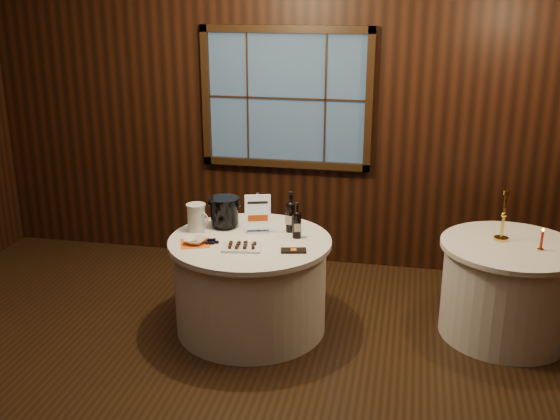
% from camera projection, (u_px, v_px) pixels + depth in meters
% --- Properties ---
extents(ground, '(6.00, 6.00, 0.00)m').
position_uv_depth(ground, '(216.00, 397.00, 4.43)').
color(ground, black).
rests_on(ground, ground).
extents(back_wall, '(6.00, 0.10, 3.00)m').
position_uv_depth(back_wall, '(286.00, 109.00, 6.25)').
color(back_wall, black).
rests_on(back_wall, ground).
extents(main_table, '(1.28, 1.28, 0.77)m').
position_uv_depth(main_table, '(251.00, 284.00, 5.24)').
color(main_table, silver).
rests_on(main_table, ground).
extents(side_table, '(1.08, 1.08, 0.77)m').
position_uv_depth(side_table, '(507.00, 290.00, 5.14)').
color(side_table, silver).
rests_on(side_table, ground).
extents(sign_stand, '(0.20, 0.14, 0.33)m').
position_uv_depth(sign_stand, '(258.00, 219.00, 5.22)').
color(sign_stand, silver).
rests_on(sign_stand, main_table).
extents(port_bottle_left, '(0.08, 0.09, 0.33)m').
position_uv_depth(port_bottle_left, '(291.00, 214.00, 5.24)').
color(port_bottle_left, black).
rests_on(port_bottle_left, main_table).
extents(port_bottle_right, '(0.07, 0.08, 0.29)m').
position_uv_depth(port_bottle_right, '(297.00, 223.00, 5.11)').
color(port_bottle_right, black).
rests_on(port_bottle_right, main_table).
extents(ice_bucket, '(0.25, 0.25, 0.25)m').
position_uv_depth(ice_bucket, '(224.00, 212.00, 5.34)').
color(ice_bucket, black).
rests_on(ice_bucket, main_table).
extents(chocolate_plate, '(0.32, 0.23, 0.04)m').
position_uv_depth(chocolate_plate, '(242.00, 246.00, 4.92)').
color(chocolate_plate, silver).
rests_on(chocolate_plate, main_table).
extents(chocolate_box, '(0.21, 0.13, 0.02)m').
position_uv_depth(chocolate_box, '(294.00, 251.00, 4.87)').
color(chocolate_box, black).
rests_on(chocolate_box, main_table).
extents(grape_bunch, '(0.17, 0.08, 0.04)m').
position_uv_depth(grape_bunch, '(211.00, 242.00, 5.01)').
color(grape_bunch, black).
rests_on(grape_bunch, main_table).
extents(glass_pitcher, '(0.20, 0.16, 0.22)m').
position_uv_depth(glass_pitcher, '(197.00, 217.00, 5.27)').
color(glass_pitcher, silver).
rests_on(glass_pitcher, main_table).
extents(orange_napkin, '(0.29, 0.29, 0.00)m').
position_uv_depth(orange_napkin, '(195.00, 243.00, 5.03)').
color(orange_napkin, orange).
rests_on(orange_napkin, main_table).
extents(cracker_bowl, '(0.17, 0.17, 0.04)m').
position_uv_depth(cracker_bowl, '(195.00, 241.00, 5.02)').
color(cracker_bowl, silver).
rests_on(cracker_bowl, orange_napkin).
extents(brass_candlestick, '(0.11, 0.11, 0.40)m').
position_uv_depth(brass_candlestick, '(503.00, 222.00, 5.06)').
color(brass_candlestick, gold).
rests_on(brass_candlestick, side_table).
extents(red_candle, '(0.05, 0.05, 0.17)m').
position_uv_depth(red_candle, '(542.00, 242.00, 4.88)').
color(red_candle, gold).
rests_on(red_candle, side_table).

